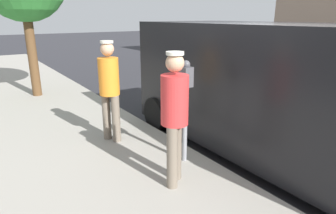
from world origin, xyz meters
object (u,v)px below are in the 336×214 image
pedestrian_in_orange (109,85)px  pedestrian_in_red (175,112)px  parking_meter_near (185,95)px  parked_van (276,88)px

pedestrian_in_orange → pedestrian_in_red: size_ratio=1.01×
parking_meter_near → pedestrian_in_red: pedestrian_in_red is taller
pedestrian_in_orange → pedestrian_in_red: (-0.10, 1.77, -0.01)m
parking_meter_near → pedestrian_in_orange: bearing=-66.4°
pedestrian_in_orange → parking_meter_near: bearing=113.6°
parking_meter_near → pedestrian_in_red: bearing=40.9°
pedestrian_in_orange → parked_van: (-2.09, 1.74, 0.01)m
parked_van → pedestrian_in_orange: bearing=-39.9°
pedestrian_in_orange → parked_van: bearing=140.1°
parking_meter_near → parked_van: size_ratio=0.29×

